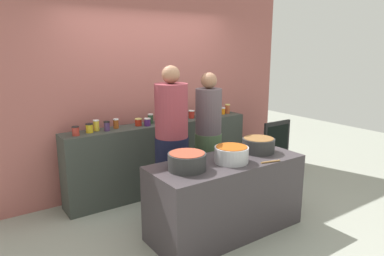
{
  "coord_description": "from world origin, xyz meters",
  "views": [
    {
      "loc": [
        -2.33,
        -3.03,
        2.01
      ],
      "look_at": [
        0.0,
        0.35,
        1.05
      ],
      "focal_mm": 33.02,
      "sensor_mm": 36.0,
      "label": 1
    }
  ],
  "objects_px": {
    "preserve_jar_5": "(138,122)",
    "preserve_jar_14": "(227,109)",
    "preserve_jar_1": "(89,128)",
    "cooking_pot_left": "(187,161)",
    "preserve_jar_6": "(147,122)",
    "cooking_pot_center": "(231,154)",
    "preserve_jar_4": "(116,124)",
    "cook_with_tongs": "(172,152)",
    "cook_in_cap": "(208,145)",
    "preserve_jar_7": "(150,119)",
    "preserve_jar_11": "(201,113)",
    "preserve_jar_3": "(107,126)",
    "preserve_jar_9": "(169,116)",
    "cooking_pot_right": "(258,145)",
    "chalkboard_sign": "(276,148)",
    "preserve_jar_13": "(223,111)",
    "preserve_jar_0": "(76,131)",
    "preserve_jar_2": "(96,125)",
    "preserve_jar_12": "(209,112)",
    "wooden_spoon": "(271,162)",
    "preserve_jar_10": "(191,114)",
    "preserve_jar_8": "(162,118)"
  },
  "relations": [
    {
      "from": "preserve_jar_3",
      "to": "preserve_jar_5",
      "type": "xyz_separation_m",
      "value": [
        0.45,
        0.04,
        -0.01
      ]
    },
    {
      "from": "preserve_jar_7",
      "to": "wooden_spoon",
      "type": "bearing_deg",
      "value": -75.04
    },
    {
      "from": "cook_with_tongs",
      "to": "cook_in_cap",
      "type": "distance_m",
      "value": 0.62
    },
    {
      "from": "preserve_jar_1",
      "to": "cook_with_tongs",
      "type": "xyz_separation_m",
      "value": [
        0.69,
        -0.79,
        -0.22
      ]
    },
    {
      "from": "preserve_jar_1",
      "to": "preserve_jar_0",
      "type": "bearing_deg",
      "value": -163.27
    },
    {
      "from": "preserve_jar_0",
      "to": "preserve_jar_14",
      "type": "xyz_separation_m",
      "value": [
        2.37,
        0.07,
        0.02
      ]
    },
    {
      "from": "preserve_jar_6",
      "to": "cook_in_cap",
      "type": "bearing_deg",
      "value": -48.28
    },
    {
      "from": "preserve_jar_4",
      "to": "wooden_spoon",
      "type": "xyz_separation_m",
      "value": [
        0.97,
        -1.75,
        -0.21
      ]
    },
    {
      "from": "preserve_jar_3",
      "to": "cooking_pot_right",
      "type": "xyz_separation_m",
      "value": [
        1.29,
        -1.33,
        -0.14
      ]
    },
    {
      "from": "cooking_pot_center",
      "to": "cook_with_tongs",
      "type": "relative_size",
      "value": 0.2
    },
    {
      "from": "preserve_jar_2",
      "to": "preserve_jar_4",
      "type": "bearing_deg",
      "value": -2.51
    },
    {
      "from": "wooden_spoon",
      "to": "preserve_jar_5",
      "type": "bearing_deg",
      "value": 111.44
    },
    {
      "from": "preserve_jar_7",
      "to": "preserve_jar_8",
      "type": "height_order",
      "value": "preserve_jar_8"
    },
    {
      "from": "wooden_spoon",
      "to": "cook_in_cap",
      "type": "xyz_separation_m",
      "value": [
        -0.03,
        1.03,
        -0.06
      ]
    },
    {
      "from": "preserve_jar_0",
      "to": "cooking_pot_left",
      "type": "relative_size",
      "value": 0.29
    },
    {
      "from": "preserve_jar_14",
      "to": "cooking_pot_right",
      "type": "height_order",
      "value": "preserve_jar_14"
    },
    {
      "from": "preserve_jar_4",
      "to": "preserve_jar_3",
      "type": "bearing_deg",
      "value": -154.97
    },
    {
      "from": "preserve_jar_14",
      "to": "wooden_spoon",
      "type": "xyz_separation_m",
      "value": [
        -0.86,
        -1.72,
        -0.22
      ]
    },
    {
      "from": "cook_with_tongs",
      "to": "preserve_jar_4",
      "type": "bearing_deg",
      "value": 111.74
    },
    {
      "from": "preserve_jar_13",
      "to": "preserve_jar_10",
      "type": "bearing_deg",
      "value": 177.61
    },
    {
      "from": "preserve_jar_3",
      "to": "preserve_jar_0",
      "type": "bearing_deg",
      "value": -177.12
    },
    {
      "from": "preserve_jar_5",
      "to": "preserve_jar_14",
      "type": "xyz_separation_m",
      "value": [
        1.54,
        0.01,
        0.02
      ]
    },
    {
      "from": "preserve_jar_1",
      "to": "preserve_jar_4",
      "type": "distance_m",
      "value": 0.36
    },
    {
      "from": "preserve_jar_4",
      "to": "cook_with_tongs",
      "type": "distance_m",
      "value": 0.92
    },
    {
      "from": "preserve_jar_4",
      "to": "preserve_jar_5",
      "type": "relative_size",
      "value": 1.26
    },
    {
      "from": "preserve_jar_13",
      "to": "cook_in_cap",
      "type": "xyz_separation_m",
      "value": [
        -0.79,
        -0.68,
        -0.26
      ]
    },
    {
      "from": "preserve_jar_7",
      "to": "preserve_jar_11",
      "type": "bearing_deg",
      "value": -3.97
    },
    {
      "from": "preserve_jar_9",
      "to": "chalkboard_sign",
      "type": "distance_m",
      "value": 1.82
    },
    {
      "from": "preserve_jar_14",
      "to": "cook_with_tongs",
      "type": "height_order",
      "value": "cook_with_tongs"
    },
    {
      "from": "preserve_jar_0",
      "to": "cook_in_cap",
      "type": "bearing_deg",
      "value": -22.88
    },
    {
      "from": "preserve_jar_3",
      "to": "cook_in_cap",
      "type": "relative_size",
      "value": 0.07
    },
    {
      "from": "cooking_pot_right",
      "to": "chalkboard_sign",
      "type": "bearing_deg",
      "value": 33.96
    },
    {
      "from": "preserve_jar_9",
      "to": "cooking_pot_right",
      "type": "relative_size",
      "value": 0.39
    },
    {
      "from": "preserve_jar_11",
      "to": "chalkboard_sign",
      "type": "relative_size",
      "value": 0.14
    },
    {
      "from": "preserve_jar_9",
      "to": "preserve_jar_10",
      "type": "relative_size",
      "value": 1.24
    },
    {
      "from": "cooking_pot_left",
      "to": "cook_in_cap",
      "type": "height_order",
      "value": "cook_in_cap"
    },
    {
      "from": "preserve_jar_2",
      "to": "wooden_spoon",
      "type": "relative_size",
      "value": 0.6
    },
    {
      "from": "preserve_jar_14",
      "to": "cook_with_tongs",
      "type": "xyz_separation_m",
      "value": [
        -1.51,
        -0.8,
        -0.24
      ]
    },
    {
      "from": "chalkboard_sign",
      "to": "preserve_jar_4",
      "type": "bearing_deg",
      "value": 167.31
    },
    {
      "from": "preserve_jar_4",
      "to": "cooking_pot_left",
      "type": "distance_m",
      "value": 1.45
    },
    {
      "from": "preserve_jar_1",
      "to": "cooking_pot_left",
      "type": "xyz_separation_m",
      "value": [
        0.49,
        -1.4,
        -0.13
      ]
    },
    {
      "from": "preserve_jar_2",
      "to": "preserve_jar_4",
      "type": "xyz_separation_m",
      "value": [
        0.25,
        -0.01,
        -0.01
      ]
    },
    {
      "from": "preserve_jar_0",
      "to": "preserve_jar_6",
      "type": "relative_size",
      "value": 1.09
    },
    {
      "from": "preserve_jar_3",
      "to": "cooking_pot_left",
      "type": "distance_m",
      "value": 1.4
    },
    {
      "from": "preserve_jar_8",
      "to": "cooking_pot_right",
      "type": "bearing_deg",
      "value": -68.41
    },
    {
      "from": "preserve_jar_3",
      "to": "chalkboard_sign",
      "type": "distance_m",
      "value": 2.67
    },
    {
      "from": "preserve_jar_6",
      "to": "cooking_pot_center",
      "type": "height_order",
      "value": "preserve_jar_6"
    },
    {
      "from": "preserve_jar_2",
      "to": "preserve_jar_14",
      "type": "bearing_deg",
      "value": -0.93
    },
    {
      "from": "preserve_jar_4",
      "to": "preserve_jar_7",
      "type": "bearing_deg",
      "value": 1.4
    },
    {
      "from": "preserve_jar_12",
      "to": "preserve_jar_7",
      "type": "bearing_deg",
      "value": 178.41
    }
  ]
}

